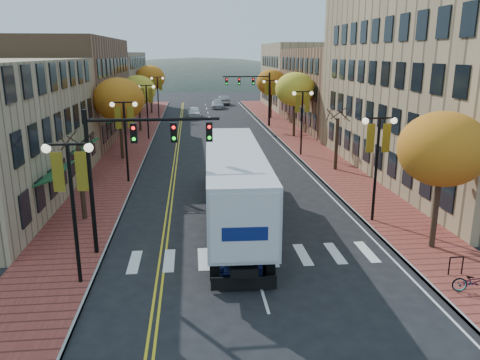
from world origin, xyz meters
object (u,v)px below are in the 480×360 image
object	(u,v)px
bicycle	(475,281)
black_suv	(255,206)
navy_sedan	(242,244)
semi_truck	(233,177)

from	to	relation	value
bicycle	black_suv	bearing A→B (deg)	47.59
navy_sedan	black_suv	size ratio (longest dim) A/B	1.08
black_suv	semi_truck	bearing A→B (deg)	-162.23
bicycle	semi_truck	bearing A→B (deg)	53.79
semi_truck	navy_sedan	xyz separation A→B (m)	(-0.05, -5.48, -1.78)
semi_truck	black_suv	xyz separation A→B (m)	(1.39, 0.49, -1.96)
navy_sedan	black_suv	bearing A→B (deg)	83.33
semi_truck	bicycle	world-z (taller)	semi_truck
semi_truck	black_suv	bearing A→B (deg)	21.44
navy_sedan	black_suv	world-z (taller)	navy_sedan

